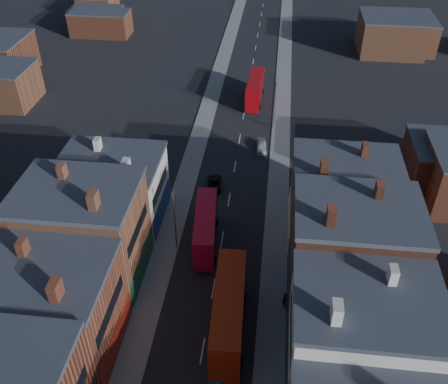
% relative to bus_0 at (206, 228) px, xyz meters
% --- Properties ---
extents(pavement_west, '(3.00, 200.00, 0.12)m').
position_rel_bus_0_xyz_m(pavement_west, '(-4.65, 18.84, -2.36)').
color(pavement_west, gray).
rests_on(pavement_west, ground).
extents(pavement_east, '(3.00, 200.00, 0.12)m').
position_rel_bus_0_xyz_m(pavement_east, '(8.35, 18.84, -2.36)').
color(pavement_east, gray).
rests_on(pavement_east, ground).
extents(lamp_post_2, '(0.25, 0.70, 8.12)m').
position_rel_bus_0_xyz_m(lamp_post_2, '(-3.35, -1.16, 2.28)').
color(lamp_post_2, slate).
rests_on(lamp_post_2, ground).
extents(lamp_post_3, '(0.25, 0.70, 8.12)m').
position_rel_bus_0_xyz_m(lamp_post_3, '(7.05, 28.84, 2.28)').
color(lamp_post_3, slate).
rests_on(lamp_post_3, ground).
extents(bus_0, '(3.36, 10.58, 4.49)m').
position_rel_bus_0_xyz_m(bus_0, '(0.00, 0.00, 0.00)').
color(bus_0, '#B10A23').
rests_on(bus_0, ground).
extents(bus_1, '(3.52, 12.52, 5.36)m').
position_rel_bus_0_xyz_m(bus_1, '(4.09, -12.56, 0.47)').
color(bus_1, '#A52109').
rests_on(bus_1, ground).
extents(bus_2, '(2.96, 10.49, 4.49)m').
position_rel_bus_0_xyz_m(bus_2, '(3.35, 38.36, -0.00)').
color(bus_2, '#A4070D').
rests_on(bus_2, ground).
extents(car_1, '(1.65, 3.88, 1.25)m').
position_rel_bus_0_xyz_m(car_1, '(3.77, -17.91, -1.80)').
color(car_1, navy).
rests_on(car_1, ground).
extents(car_2, '(2.29, 4.30, 1.15)m').
position_rel_bus_0_xyz_m(car_2, '(-0.49, 11.37, -1.85)').
color(car_2, black).
rests_on(car_2, ground).
extents(car_3, '(1.73, 3.80, 1.08)m').
position_rel_bus_0_xyz_m(car_3, '(5.49, 21.95, -1.89)').
color(car_3, silver).
rests_on(car_3, ground).
extents(ped_3, '(0.88, 1.21, 1.89)m').
position_rel_bus_0_xyz_m(ped_3, '(9.55, -8.74, -1.36)').
color(ped_3, '#5A544D').
rests_on(ped_3, pavement_east).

